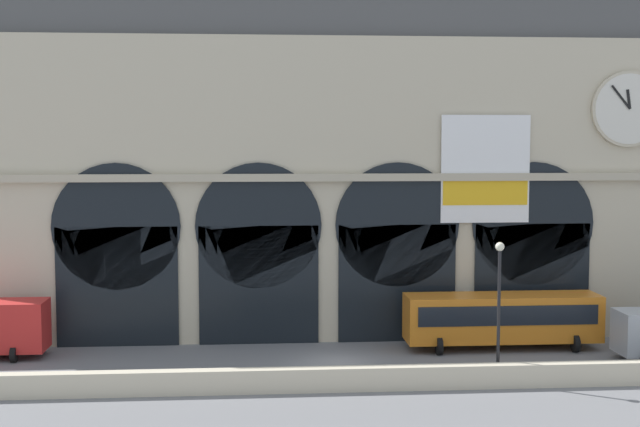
{
  "coord_description": "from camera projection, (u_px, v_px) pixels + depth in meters",
  "views": [
    {
      "loc": [
        -4.33,
        -44.82,
        11.78
      ],
      "look_at": [
        -0.48,
        5.0,
        7.57
      ],
      "focal_mm": 48.72,
      "sensor_mm": 36.0,
      "label": 1
    }
  ],
  "objects": [
    {
      "name": "street_lamp_quayside",
      "position": [
        499.0,
        293.0,
        41.95
      ],
      "size": [
        0.44,
        0.44,
        6.9
      ],
      "color": "black",
      "rests_on": "ground"
    },
    {
      "name": "quay_parapet_wall",
      "position": [
        346.0,
        379.0,
        40.9
      ],
      "size": [
        90.0,
        0.7,
        1.13
      ],
      "primitive_type": "cube",
      "color": "beige",
      "rests_on": "ground"
    },
    {
      "name": "bus_mideast",
      "position": [
        502.0,
        318.0,
        49.04
      ],
      "size": [
        11.0,
        3.25,
        3.1
      ],
      "color": "orange",
      "rests_on": "ground"
    },
    {
      "name": "station_building",
      "position": [
        325.0,
        164.0,
        52.87
      ],
      "size": [
        41.98,
        6.31,
        21.19
      ],
      "color": "beige",
      "rests_on": "ground"
    },
    {
      "name": "ground_plane",
      "position": [
        336.0,
        364.0,
        45.85
      ],
      "size": [
        200.0,
        200.0,
        0.0
      ],
      "primitive_type": "plane",
      "color": "slate"
    }
  ]
}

